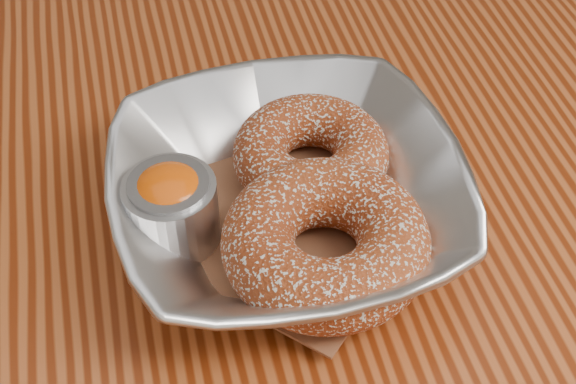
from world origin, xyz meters
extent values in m
cube|color=brown|center=(0.00, 0.00, 0.73)|extent=(1.20, 0.80, 0.04)
imported|color=silver|center=(0.02, -0.03, 0.78)|extent=(0.21, 0.21, 0.05)
cube|color=brown|center=(0.02, -0.03, 0.76)|extent=(0.21, 0.21, 0.00)
torus|color=#8E3717|center=(0.04, 0.00, 0.78)|extent=(0.12, 0.12, 0.03)
torus|color=#8E3717|center=(0.03, -0.08, 0.78)|extent=(0.12, 0.12, 0.04)
cylinder|color=silver|center=(-0.05, -0.03, 0.78)|extent=(0.05, 0.05, 0.04)
cylinder|color=gray|center=(-0.05, -0.03, 0.78)|extent=(0.05, 0.05, 0.04)
ellipsoid|color=#F55407|center=(-0.05, -0.03, 0.80)|extent=(0.04, 0.04, 0.03)
camera|label=1|loc=(-0.06, -0.35, 1.12)|focal=50.00mm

